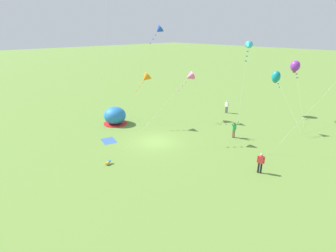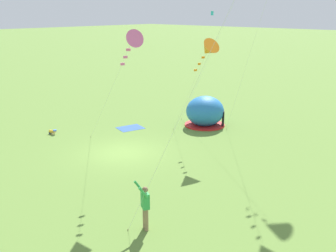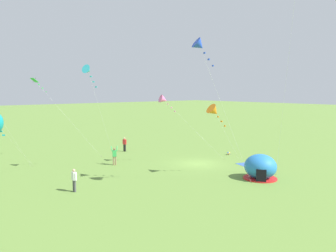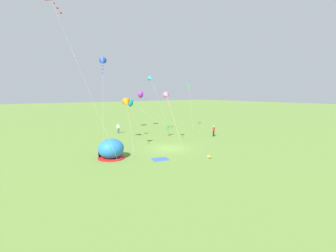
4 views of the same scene
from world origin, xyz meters
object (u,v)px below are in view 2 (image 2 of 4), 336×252
kite_pink (132,41)px  toddler_crawling (53,132)px  popup_tent (205,112)px  person_far_back (145,205)px  kite_orange (208,50)px

kite_pink → toddler_crawling: bearing=-95.7°
popup_tent → kite_pink: (9.30, 2.91, 5.51)m
person_far_back → kite_orange: bearing=-154.9°
popup_tent → person_far_back: size_ratio=1.49×
popup_tent → person_far_back: 14.08m
kite_orange → kite_pink: kite_pink is taller
person_far_back → kite_orange: 11.22m
person_far_back → kite_pink: size_ratio=0.26×
toddler_crawling → kite_orange: (-5.30, 8.50, 5.48)m
popup_tent → kite_orange: size_ratio=0.44×
kite_orange → kite_pink: 6.27m
toddler_crawling → kite_pink: (0.90, 8.96, 6.33)m
popup_tent → kite_orange: bearing=38.4°
person_far_back → kite_pink: 7.39m
kite_orange → kite_pink: (6.20, 0.46, 0.85)m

